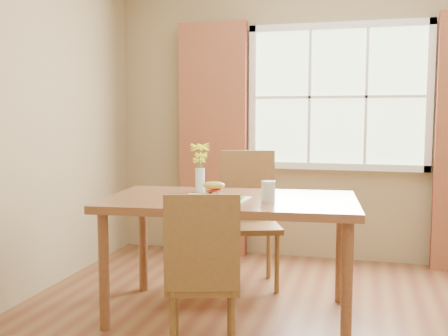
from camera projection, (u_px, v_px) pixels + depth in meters
name	position (u px, v px, depth m)	size (l,w,h in m)	color
room	(319.00, 113.00, 2.94)	(4.24, 3.84, 2.74)	brown
window	(338.00, 97.00, 4.72)	(1.62, 0.06, 1.32)	#B8D39F
curtain_left	(213.00, 140.00, 4.98)	(0.65, 0.08, 2.20)	#5E1D16
dining_table	(231.00, 210.00, 3.46)	(1.72, 1.07, 0.80)	brown
chair_near	(202.00, 270.00, 2.80)	(0.49, 0.49, 0.94)	brown
chair_far	(249.00, 211.00, 4.16)	(0.56, 0.56, 1.06)	brown
placemat	(211.00, 199.00, 3.38)	(0.45, 0.33, 0.01)	beige
plate	(221.00, 199.00, 3.31)	(0.23, 0.23, 0.01)	#8BCF33
croissant_sandwich	(213.00, 190.00, 3.31)	(0.17, 0.14, 0.11)	gold
water_glass	(268.00, 192.00, 3.29)	(0.09, 0.09, 0.13)	silver
flower_vase	(200.00, 163.00, 3.69)	(0.14, 0.14, 0.35)	silver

